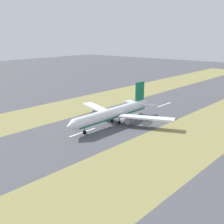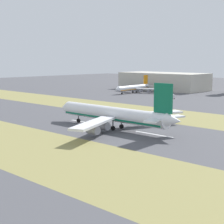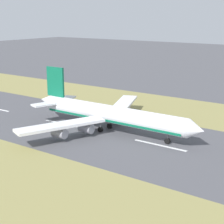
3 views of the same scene
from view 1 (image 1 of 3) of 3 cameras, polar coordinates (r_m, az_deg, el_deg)
ground_plane at (r=172.58m, az=-0.24°, el=-1.99°), size 800.00×800.00×0.00m
grass_median_west at (r=149.24m, az=13.22°, el=-5.02°), size 40.00×600.00×0.01m
grass_median_east at (r=203.33m, az=-10.04°, el=0.30°), size 40.00×600.00×0.01m
centreline_dash_near at (r=218.89m, az=9.51°, el=1.32°), size 1.20×18.00×0.01m
centreline_dash_mid at (r=186.24m, az=3.30°, el=-0.79°), size 1.20×18.00×0.01m
centreline_dash_far at (r=157.03m, az=-5.39°, el=-3.72°), size 1.20×18.00×0.01m
airplane_main_jet at (r=169.31m, az=0.41°, el=-0.20°), size 64.14×67.00×20.20m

